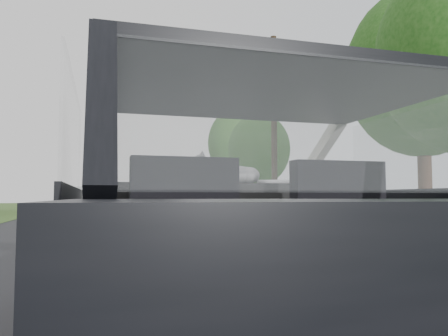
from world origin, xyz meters
TOP-DOWN VIEW (x-y plane):
  - subject_car at (0.00, 0.00)m, footprint 1.80×4.00m
  - dashboard at (0.00, 0.62)m, footprint 1.58×0.45m
  - driver_seat at (-0.40, -0.29)m, footprint 0.50×0.72m
  - passenger_seat at (0.40, -0.29)m, footprint 0.50×0.72m
  - steering_wheel at (-0.40, 0.33)m, footprint 0.36×0.36m
  - cat at (0.14, 0.60)m, footprint 0.53×0.21m
  - guardrail at (4.30, 10.00)m, footprint 0.05×90.00m
  - other_car at (-1.31, 22.93)m, footprint 2.52×4.79m
  - highway_sign at (6.75, 25.04)m, footprint 0.39×1.00m
  - utility_pole at (7.12, 16.61)m, footprint 0.32×0.32m
  - tree_1 at (12.22, 12.70)m, footprint 7.48×7.48m
  - tree_2 at (9.52, 25.03)m, footprint 4.99×4.99m
  - tree_3 at (12.25, 37.57)m, footprint 7.97×7.97m

SIDE VIEW (x-z plane):
  - guardrail at x=4.30m, z-range 0.42..0.74m
  - subject_car at x=0.00m, z-range 0.00..1.45m
  - other_car at x=-1.31m, z-range 0.00..1.50m
  - dashboard at x=0.00m, z-range 0.70..1.00m
  - driver_seat at x=-0.40m, z-range 0.67..1.09m
  - passenger_seat at x=0.40m, z-range 0.67..1.09m
  - steering_wheel at x=-0.40m, z-range 0.90..0.94m
  - cat at x=0.14m, z-range 0.96..1.19m
  - highway_sign at x=6.75m, z-range 0.00..2.53m
  - tree_2 at x=9.52m, z-range 0.00..6.35m
  - utility_pole at x=7.12m, z-range 0.00..8.59m
  - tree_3 at x=12.25m, z-range 0.00..9.44m
  - tree_1 at x=12.22m, z-range 0.00..9.56m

